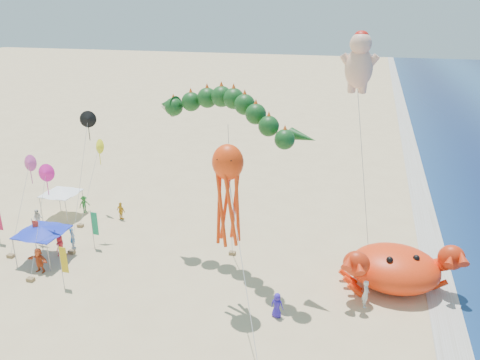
# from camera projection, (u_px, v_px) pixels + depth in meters

# --- Properties ---
(ground) EXTENTS (320.00, 320.00, 0.00)m
(ground) POSITION_uv_depth(u_px,v_px,m) (260.00, 280.00, 32.59)
(ground) COLOR #D1B784
(ground) RESTS_ON ground
(foam_strip) EXTENTS (320.00, 320.00, 0.00)m
(foam_strip) POSITION_uv_depth(u_px,v_px,m) (444.00, 307.00, 29.55)
(foam_strip) COLOR silver
(foam_strip) RESTS_ON ground
(crab_inflatable) EXTENTS (8.05, 6.82, 3.53)m
(crab_inflatable) POSITION_uv_depth(u_px,v_px,m) (394.00, 267.00, 31.15)
(crab_inflatable) COLOR #FF350D
(crab_inflatable) RESTS_ON ground
(dragon_kite) EXTENTS (12.15, 6.39, 12.45)m
(dragon_kite) POSITION_uv_depth(u_px,v_px,m) (225.00, 116.00, 30.70)
(dragon_kite) COLOR #113F15
(dragon_kite) RESTS_ON ground
(cherub_kite) EXTENTS (3.23, 3.08, 16.36)m
(cherub_kite) POSITION_uv_depth(u_px,v_px,m) (359.00, 61.00, 32.31)
(cherub_kite) COLOR #FDBA9A
(cherub_kite) RESTS_ON ground
(octopus_kite) EXTENTS (4.71, 7.19, 10.52)m
(octopus_kite) POSITION_uv_depth(u_px,v_px,m) (228.00, 188.00, 27.47)
(octopus_kite) COLOR #FF3E0D
(octopus_kite) RESTS_ON ground
(canopy_blue) EXTENTS (3.44, 3.44, 2.71)m
(canopy_blue) POSITION_uv_depth(u_px,v_px,m) (42.00, 230.00, 34.43)
(canopy_blue) COLOR gray
(canopy_blue) RESTS_ON ground
(canopy_white) EXTENTS (3.10, 3.10, 2.71)m
(canopy_white) POSITION_uv_depth(u_px,v_px,m) (61.00, 191.00, 41.57)
(canopy_white) COLOR gray
(canopy_white) RESTS_ON ground
(feather_flags) EXTENTS (9.40, 5.48, 3.20)m
(feather_flags) POSITION_uv_depth(u_px,v_px,m) (47.00, 234.00, 34.75)
(feather_flags) COLOR gray
(feather_flags) RESTS_ON ground
(beachgoers) EXTENTS (28.14, 11.40, 1.86)m
(beachgoers) POSITION_uv_depth(u_px,v_px,m) (103.00, 242.00, 35.95)
(beachgoers) COLOR #2B812E
(beachgoers) RESTS_ON ground
(small_kites) EXTENTS (5.51, 11.87, 10.35)m
(small_kites) POSITION_uv_depth(u_px,v_px,m) (66.00, 160.00, 36.77)
(small_kites) COLOR #FC1C9F
(small_kites) RESTS_ON ground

